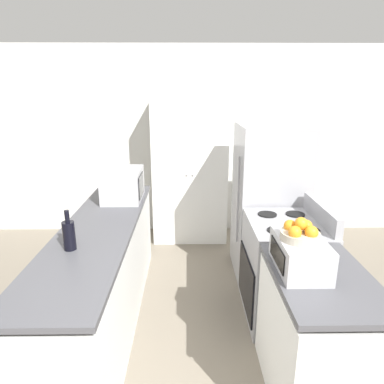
{
  "coord_description": "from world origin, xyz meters",
  "views": [
    {
      "loc": [
        -0.04,
        -1.29,
        2.02
      ],
      "look_at": [
        0.0,
        1.93,
        1.05
      ],
      "focal_mm": 32.0,
      "sensor_mm": 36.0,
      "label": 1
    }
  ],
  "objects_px": {
    "stove": "(283,269)",
    "fruit_bowl": "(300,232)",
    "microwave": "(123,185)",
    "toaster_oven": "(300,254)",
    "wine_bottle": "(69,235)",
    "pantry_cabinet": "(190,170)",
    "refrigerator": "(268,202)"
  },
  "relations": [
    {
      "from": "pantry_cabinet",
      "to": "refrigerator",
      "type": "distance_m",
      "value": 1.29
    },
    {
      "from": "fruit_bowl",
      "to": "pantry_cabinet",
      "type": "bearing_deg",
      "value": 104.28
    },
    {
      "from": "pantry_cabinet",
      "to": "toaster_oven",
      "type": "relative_size",
      "value": 4.28
    },
    {
      "from": "stove",
      "to": "toaster_oven",
      "type": "distance_m",
      "value": 0.98
    },
    {
      "from": "pantry_cabinet",
      "to": "fruit_bowl",
      "type": "distance_m",
      "value": 2.68
    },
    {
      "from": "toaster_oven",
      "to": "wine_bottle",
      "type": "bearing_deg",
      "value": 168.89
    },
    {
      "from": "microwave",
      "to": "toaster_oven",
      "type": "height_order",
      "value": "microwave"
    },
    {
      "from": "pantry_cabinet",
      "to": "stove",
      "type": "height_order",
      "value": "pantry_cabinet"
    },
    {
      "from": "stove",
      "to": "pantry_cabinet",
      "type": "bearing_deg",
      "value": 114.8
    },
    {
      "from": "wine_bottle",
      "to": "pantry_cabinet",
      "type": "bearing_deg",
      "value": 69.0
    },
    {
      "from": "microwave",
      "to": "toaster_oven",
      "type": "xyz_separation_m",
      "value": [
        1.37,
        -1.47,
        -0.05
      ]
    },
    {
      "from": "refrigerator",
      "to": "microwave",
      "type": "relative_size",
      "value": 3.31
    },
    {
      "from": "pantry_cabinet",
      "to": "wine_bottle",
      "type": "relative_size",
      "value": 6.59
    },
    {
      "from": "wine_bottle",
      "to": "fruit_bowl",
      "type": "xyz_separation_m",
      "value": [
        1.53,
        -0.31,
        0.15
      ]
    },
    {
      "from": "stove",
      "to": "wine_bottle",
      "type": "distance_m",
      "value": 1.85
    },
    {
      "from": "stove",
      "to": "wine_bottle",
      "type": "relative_size",
      "value": 3.65
    },
    {
      "from": "stove",
      "to": "fruit_bowl",
      "type": "height_order",
      "value": "fruit_bowl"
    },
    {
      "from": "wine_bottle",
      "to": "toaster_oven",
      "type": "relative_size",
      "value": 0.65
    },
    {
      "from": "refrigerator",
      "to": "toaster_oven",
      "type": "xyz_separation_m",
      "value": [
        -0.18,
        -1.62,
        0.19
      ]
    },
    {
      "from": "pantry_cabinet",
      "to": "wine_bottle",
      "type": "bearing_deg",
      "value": -111.0
    },
    {
      "from": "refrigerator",
      "to": "fruit_bowl",
      "type": "height_order",
      "value": "refrigerator"
    },
    {
      "from": "stove",
      "to": "fruit_bowl",
      "type": "relative_size",
      "value": 4.48
    },
    {
      "from": "microwave",
      "to": "fruit_bowl",
      "type": "height_order",
      "value": "fruit_bowl"
    },
    {
      "from": "stove",
      "to": "refrigerator",
      "type": "xyz_separation_m",
      "value": [
        0.03,
        0.82,
        0.37
      ]
    },
    {
      "from": "stove",
      "to": "fruit_bowl",
      "type": "distance_m",
      "value": 1.09
    },
    {
      "from": "toaster_oven",
      "to": "fruit_bowl",
      "type": "bearing_deg",
      "value": -147.32
    },
    {
      "from": "toaster_oven",
      "to": "pantry_cabinet",
      "type": "bearing_deg",
      "value": 104.61
    },
    {
      "from": "pantry_cabinet",
      "to": "fruit_bowl",
      "type": "relative_size",
      "value": 8.09
    },
    {
      "from": "stove",
      "to": "fruit_bowl",
      "type": "bearing_deg",
      "value": -101.64
    },
    {
      "from": "stove",
      "to": "toaster_oven",
      "type": "height_order",
      "value": "toaster_oven"
    },
    {
      "from": "stove",
      "to": "microwave",
      "type": "bearing_deg",
      "value": 156.16
    },
    {
      "from": "microwave",
      "to": "pantry_cabinet",
      "type": "bearing_deg",
      "value": 57.88
    }
  ]
}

